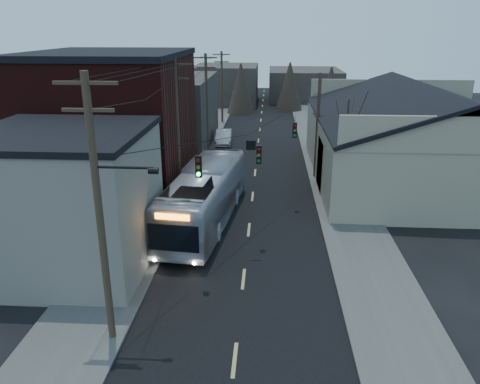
{
  "coord_description": "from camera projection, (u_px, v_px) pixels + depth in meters",
  "views": [
    {
      "loc": [
        1.11,
        -12.43,
        11.86
      ],
      "look_at": [
        -0.46,
        12.51,
        3.0
      ],
      "focal_mm": 35.0,
      "sensor_mm": 36.0,
      "label": 1
    }
  ],
  "objects": [
    {
      "name": "bus",
      "position": [
        204.0,
        196.0,
        29.36
      ],
      "size": [
        4.44,
        13.3,
        3.63
      ],
      "primitive_type": "imported",
      "rotation": [
        0.0,
        0.0,
        3.03
      ],
      "color": "#A6A9B2",
      "rests_on": "ground"
    },
    {
      "name": "building_brick",
      "position": [
        114.0,
        128.0,
        33.46
      ],
      "size": [
        10.0,
        12.0,
        10.0
      ],
      "primitive_type": "cube",
      "color": "black",
      "rests_on": "ground"
    },
    {
      "name": "building_clapboard",
      "position": [
        67.0,
        202.0,
        23.55
      ],
      "size": [
        8.0,
        8.0,
        7.0
      ],
      "primitive_type": "cube",
      "color": "gray",
      "rests_on": "ground"
    },
    {
      "name": "road_surface",
      "position": [
        256.0,
        160.0,
        43.94
      ],
      "size": [
        9.0,
        110.0,
        0.02
      ],
      "primitive_type": "cube",
      "color": "black",
      "rests_on": "ground"
    },
    {
      "name": "warehouse",
      "position": [
        417.0,
        147.0,
        37.57
      ],
      "size": [
        16.16,
        20.6,
        7.73
      ],
      "color": "gray",
      "rests_on": "ground"
    },
    {
      "name": "building_far_right",
      "position": [
        304.0,
        84.0,
        80.32
      ],
      "size": [
        12.0,
        14.0,
        5.0
      ],
      "primitive_type": "cube",
      "color": "#36302B",
      "rests_on": "ground"
    },
    {
      "name": "sidewalk_right",
      "position": [
        326.0,
        161.0,
        43.54
      ],
      "size": [
        4.0,
        110.0,
        0.12
      ],
      "primitive_type": "cube",
      "color": "#474744",
      "rests_on": "ground"
    },
    {
      "name": "sidewalk_left",
      "position": [
        188.0,
        158.0,
        44.31
      ],
      "size": [
        4.0,
        110.0,
        0.12
      ],
      "primitive_type": "cube",
      "color": "#474744",
      "rests_on": "ground"
    },
    {
      "name": "utility_lines",
      "position": [
        216.0,
        119.0,
        36.96
      ],
      "size": [
        11.24,
        45.28,
        10.5
      ],
      "color": "#382B1E",
      "rests_on": "ground"
    },
    {
      "name": "parked_car",
      "position": [
        224.0,
        137.0,
        49.74
      ],
      "size": [
        1.79,
        4.65,
        1.51
      ],
      "primitive_type": "imported",
      "rotation": [
        0.0,
        0.0,
        0.04
      ],
      "color": "#9FA2A7",
      "rests_on": "ground"
    },
    {
      "name": "building_left_far",
      "position": [
        168.0,
        111.0,
        48.98
      ],
      "size": [
        9.0,
        14.0,
        7.0
      ],
      "primitive_type": "cube",
      "color": "#36302B",
      "rests_on": "ground"
    },
    {
      "name": "building_far_left",
      "position": [
        226.0,
        84.0,
        76.22
      ],
      "size": [
        10.0,
        12.0,
        6.0
      ],
      "primitive_type": "cube",
      "color": "#36302B",
      "rests_on": "ground"
    },
    {
      "name": "bare_tree",
      "position": [
        345.0,
        151.0,
        32.95
      ],
      "size": [
        0.4,
        0.4,
        7.2
      ],
      "primitive_type": "cone",
      "color": "black",
      "rests_on": "ground"
    }
  ]
}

